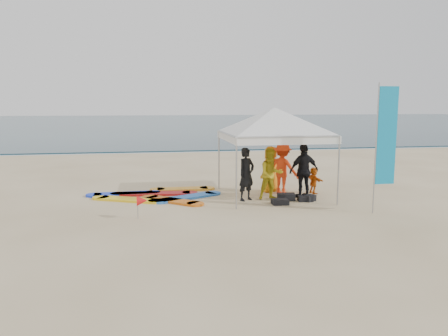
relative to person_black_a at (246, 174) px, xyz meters
name	(u,v)px	position (x,y,z in m)	size (l,w,h in m)	color
ground	(202,234)	(-1.86, -3.41, -0.86)	(120.00, 120.00, 0.00)	beige
ocean	(156,123)	(-1.86, 56.59, -0.82)	(160.00, 84.00, 0.08)	#0C2633
shoreline_foam	(168,152)	(-1.86, 14.79, -0.85)	(160.00, 1.20, 0.01)	silver
person_black_a	(246,174)	(0.00, 0.00, 0.00)	(0.62, 0.41, 1.71)	black
person_yellow	(271,174)	(0.82, 0.00, -0.02)	(0.81, 0.63, 1.67)	gold
person_orange_a	(282,168)	(1.47, 0.83, 0.03)	(1.14, 0.66, 1.77)	#FF4116
person_black_b	(304,171)	(1.95, 0.04, 0.05)	(1.06, 0.44, 1.80)	black
person_orange_b	(271,169)	(1.15, 1.17, -0.04)	(0.80, 0.52, 1.63)	orange
person_seated	(314,180)	(2.56, 0.68, -0.39)	(0.85, 0.27, 0.92)	#CF5C12
canopy_tent	(274,108)	(1.04, 0.49, 2.12)	(4.52, 4.52, 3.41)	#A5A5A8
feather_flag	(386,137)	(3.47, -2.26, 1.32)	(0.62, 0.04, 3.69)	#A5A5A8
marker_pennant	(142,201)	(-3.30, -1.73, -0.36)	(0.28, 0.28, 0.64)	#A5A5A8
gear_pile	(292,199)	(1.40, -0.45, -0.76)	(1.55, 0.96, 0.22)	black
surfboard_spread	(158,195)	(-2.82, 1.07, -0.82)	(4.15, 2.95, 0.07)	#D16111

